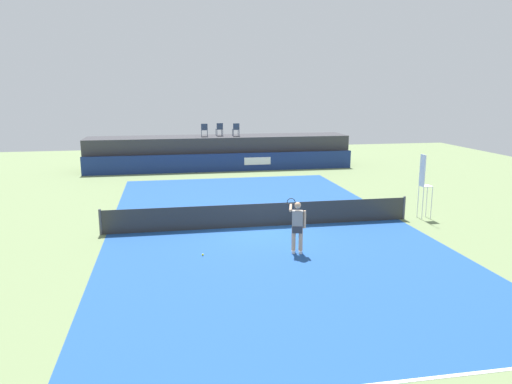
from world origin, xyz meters
name	(u,v)px	position (x,y,z in m)	size (l,w,h in m)	color
ground_plane	(248,209)	(0.00, 3.00, 0.00)	(48.00, 48.00, 0.00)	#6B7F51
court_inner	(261,226)	(0.00, 0.00, 0.00)	(12.00, 22.00, 0.00)	#1C478C
sponsor_wall	(222,163)	(0.01, 13.50, 0.60)	(18.00, 0.22, 1.20)	navy
spectator_platform	(219,152)	(0.00, 15.30, 1.10)	(18.00, 2.80, 2.20)	#38383D
spectator_chair_far_left	(204,129)	(-1.01, 15.13, 2.69)	(0.47, 0.47, 0.89)	#2D3D56
spectator_chair_left	(219,129)	(0.07, 15.44, 2.69)	(0.48, 0.48, 0.89)	#2D3D56
spectator_chair_center	(236,129)	(1.17, 15.03, 2.69)	(0.46, 0.46, 0.89)	#2D3D56
umpire_chair	(424,182)	(7.03, 0.00, 1.59)	(0.44, 0.44, 2.76)	white
tennis_net	(261,215)	(0.00, 0.00, 0.47)	(12.40, 0.02, 0.95)	#2D2D2D
net_post_near	(100,222)	(-6.20, 0.00, 0.50)	(0.10, 0.10, 1.00)	#4C4C51
net_post_far	(404,208)	(6.20, 0.00, 0.50)	(0.10, 0.10, 1.00)	#4C4C51
tennis_player	(297,225)	(0.60, -3.35, 0.96)	(0.56, 1.24, 1.77)	white
tennis_ball	(203,255)	(-2.57, -3.10, 0.04)	(0.07, 0.07, 0.07)	#D8EA33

